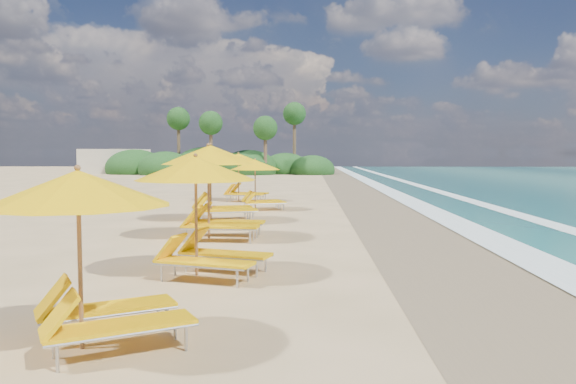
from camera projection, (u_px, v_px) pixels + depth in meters
ground at (288, 233)px, 16.29m from camera, size 160.00×160.00×0.00m
wet_sand at (425, 233)px, 16.14m from camera, size 4.00×160.00×0.01m
surf_foam at (520, 233)px, 16.04m from camera, size 4.00×160.00×0.01m
station_0 at (95, 245)px, 6.63m from camera, size 2.95×2.95×2.20m
station_1 at (205, 208)px, 10.47m from camera, size 2.93×2.85×2.33m
station_2 at (216, 185)px, 15.09m from camera, size 2.92×2.73×2.60m
station_3 at (217, 177)px, 19.04m from camera, size 3.36×3.27×2.68m
station_4 at (259, 181)px, 22.89m from camera, size 2.68×2.61×2.12m
station_5 at (242, 174)px, 26.94m from camera, size 2.87×2.74×2.39m
treeline at (214, 165)px, 61.96m from camera, size 25.80×8.80×9.74m
beach_building at (115, 161)px, 64.85m from camera, size 7.00×5.00×2.80m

